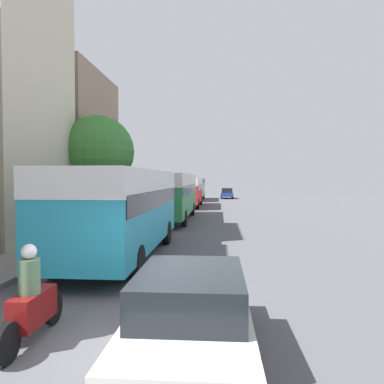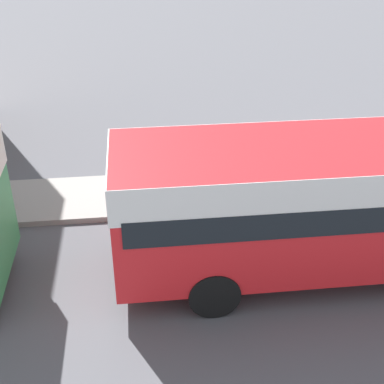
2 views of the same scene
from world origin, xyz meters
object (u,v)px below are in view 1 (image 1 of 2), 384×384
(bus_lead, at_px, (122,201))
(car_far_curb, at_px, (227,193))
(bus_third_in_line, at_px, (188,188))
(car_crossing, at_px, (191,310))
(bus_rear, at_px, (194,186))
(motorcycle_behind_lead, at_px, (32,303))
(bus_following, at_px, (173,190))

(bus_lead, bearing_deg, car_far_curb, 83.79)
(bus_third_in_line, bearing_deg, car_crossing, -85.08)
(bus_rear, relative_size, motorcycle_behind_lead, 4.48)
(bus_lead, xyz_separation_m, bus_rear, (0.02, 37.27, -0.15))
(bus_lead, bearing_deg, bus_rear, 89.97)
(bus_rear, relative_size, car_crossing, 2.34)
(bus_rear, xyz_separation_m, car_far_curb, (4.54, 4.57, -1.10))
(car_far_curb, bearing_deg, bus_third_in_line, -104.33)
(bus_third_in_line, relative_size, bus_rear, 0.97)
(car_crossing, distance_m, car_far_curb, 49.09)
(bus_third_in_line, relative_size, motorcycle_behind_lead, 4.32)
(bus_following, distance_m, car_crossing, 19.88)
(bus_following, xyz_separation_m, bus_rear, (-0.25, 24.86, -0.16))
(bus_lead, bearing_deg, bus_third_in_line, 89.44)
(car_crossing, bearing_deg, car_far_curb, 88.21)
(bus_following, relative_size, motorcycle_behind_lead, 5.04)
(bus_following, relative_size, bus_rear, 1.13)
(motorcycle_behind_lead, bearing_deg, bus_following, 89.93)
(bus_following, bearing_deg, car_far_curb, 81.71)
(bus_third_in_line, distance_m, car_far_curb, 17.44)
(motorcycle_behind_lead, xyz_separation_m, car_crossing, (2.78, -0.26, 0.04))
(motorcycle_behind_lead, bearing_deg, car_crossing, -5.29)
(bus_lead, height_order, bus_following, bus_following)
(car_crossing, bearing_deg, bus_lead, 112.65)
(bus_rear, distance_m, car_crossing, 44.62)
(car_crossing, bearing_deg, motorcycle_behind_lead, 174.71)
(bus_following, distance_m, bus_third_in_line, 12.56)
(bus_lead, height_order, motorcycle_behind_lead, bus_lead)
(motorcycle_behind_lead, bearing_deg, bus_lead, 92.01)
(bus_third_in_line, distance_m, motorcycle_behind_lead, 31.97)
(bus_lead, distance_m, bus_following, 12.41)
(bus_lead, distance_m, bus_rear, 37.27)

